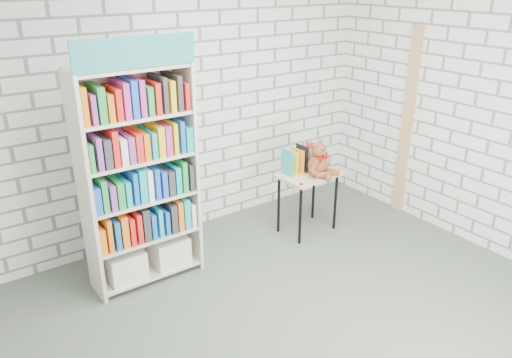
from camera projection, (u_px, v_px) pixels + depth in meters
ground at (307, 321)px, 4.04m from camera, size 4.50×4.50×0.00m
room_shell at (318, 106)px, 3.36m from camera, size 4.52×4.02×2.81m
bookshelf at (139, 177)px, 4.26m from camera, size 0.97×0.38×2.18m
display_table at (308, 182)px, 5.25m from camera, size 0.64×0.47×0.67m
table_books at (302, 159)px, 5.24m from camera, size 0.44×0.22×0.26m
teddy_bear at (320, 162)px, 5.12m from camera, size 0.33×0.33×0.36m
door_trim at (407, 124)px, 5.54m from camera, size 0.05×0.12×2.10m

